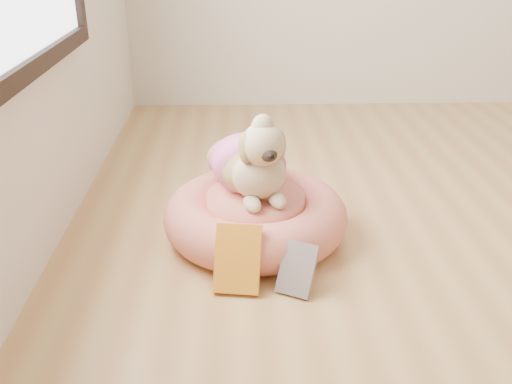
{
  "coord_description": "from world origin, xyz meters",
  "views": [
    {
      "loc": [
        -1.33,
        -1.44,
        1.07
      ],
      "look_at": [
        -1.26,
        0.42,
        0.21
      ],
      "focal_mm": 40.0,
      "sensor_mm": 36.0,
      "label": 1
    }
  ],
  "objects_px": {
    "pet_bed": "(256,216)",
    "book_yellow": "(238,259)",
    "dog": "(251,148)",
    "book_white": "(297,269)"
  },
  "relations": [
    {
      "from": "pet_bed",
      "to": "book_white",
      "type": "xyz_separation_m",
      "value": [
        0.12,
        -0.36,
        -0.01
      ]
    },
    {
      "from": "book_yellow",
      "to": "dog",
      "type": "bearing_deg",
      "value": 89.87
    },
    {
      "from": "pet_bed",
      "to": "dog",
      "type": "bearing_deg",
      "value": 117.64
    },
    {
      "from": "book_yellow",
      "to": "book_white",
      "type": "distance_m",
      "value": 0.19
    },
    {
      "from": "dog",
      "to": "book_white",
      "type": "relative_size",
      "value": 2.67
    },
    {
      "from": "pet_bed",
      "to": "book_white",
      "type": "bearing_deg",
      "value": -71.4
    },
    {
      "from": "pet_bed",
      "to": "book_yellow",
      "type": "height_order",
      "value": "book_yellow"
    },
    {
      "from": "dog",
      "to": "book_white",
      "type": "height_order",
      "value": "dog"
    },
    {
      "from": "dog",
      "to": "book_yellow",
      "type": "height_order",
      "value": "dog"
    },
    {
      "from": "dog",
      "to": "book_yellow",
      "type": "xyz_separation_m",
      "value": [
        -0.05,
        -0.36,
        -0.24
      ]
    }
  ]
}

